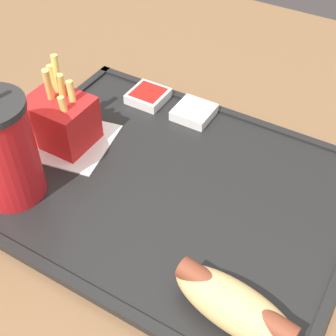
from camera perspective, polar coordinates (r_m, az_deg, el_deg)
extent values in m
cube|color=black|center=(0.59, 0.00, -2.41)|extent=(0.46, 0.36, 0.01)
cube|color=black|center=(0.71, 7.20, 6.81)|extent=(0.46, 0.01, 0.00)
cube|color=black|center=(0.51, -10.30, -14.12)|extent=(0.46, 0.01, 0.00)
cube|color=black|center=(0.70, -16.01, 4.91)|extent=(0.01, 0.36, 0.00)
cube|color=white|center=(0.67, -12.64, 3.17)|extent=(0.15, 0.13, 0.00)
cylinder|color=red|center=(0.57, -19.46, 1.70)|extent=(0.08, 0.08, 0.13)
ellipsoid|color=#DBB270|center=(0.47, 8.05, -16.38)|extent=(0.14, 0.06, 0.05)
cylinder|color=brown|center=(0.46, 8.18, -15.72)|extent=(0.13, 0.04, 0.02)
cube|color=red|center=(0.65, -12.65, 5.83)|extent=(0.08, 0.07, 0.07)
cylinder|color=#EACC60|center=(0.65, -13.24, 9.11)|extent=(0.02, 0.01, 0.08)
cylinder|color=#EACC60|center=(0.63, -14.36, 8.48)|extent=(0.02, 0.02, 0.08)
cylinder|color=#EACC60|center=(0.63, -11.42, 7.54)|extent=(0.02, 0.02, 0.07)
cylinder|color=#EACC60|center=(0.61, -12.31, 6.19)|extent=(0.02, 0.01, 0.06)
cylinder|color=#EACC60|center=(0.64, -12.72, 8.61)|extent=(0.01, 0.01, 0.07)
cylinder|color=#EACC60|center=(0.64, -13.25, 9.74)|extent=(0.01, 0.02, 0.09)
cube|color=silver|center=(0.69, 3.19, 6.80)|extent=(0.05, 0.05, 0.01)
cube|color=white|center=(0.69, 3.22, 7.25)|extent=(0.04, 0.04, 0.00)
cube|color=silver|center=(0.72, -2.42, 8.75)|extent=(0.05, 0.05, 0.01)
cube|color=#B21914|center=(0.72, -2.44, 9.19)|extent=(0.04, 0.04, 0.00)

